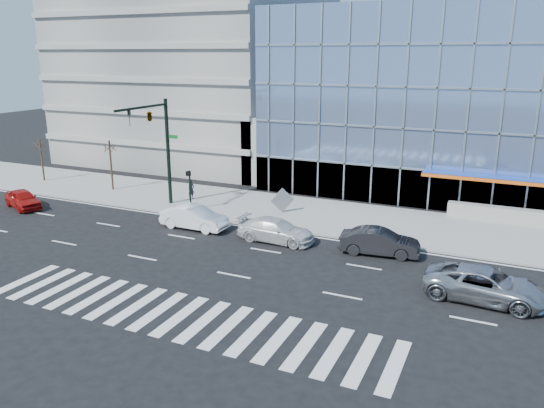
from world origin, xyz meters
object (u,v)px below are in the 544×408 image
at_px(traffic_signal, 155,128).
at_px(ped_signal_post, 189,184).
at_px(silver_suv, 485,285).
at_px(pedestrian, 191,189).
at_px(street_tree_far, 40,145).
at_px(dark_sedan, 380,242).
at_px(street_tree_near, 110,147).
at_px(tilted_panel, 282,200).
at_px(white_sedan, 194,218).
at_px(white_suv, 276,230).
at_px(red_sedan, 23,199).

relative_size(traffic_signal, ped_signal_post, 2.67).
distance_m(silver_suv, pedestrian, 24.21).
xyz_separation_m(ped_signal_post, street_tree_far, (-17.50, 2.56, 1.30)).
bearing_deg(dark_sedan, street_tree_near, 70.62).
bearing_deg(street_tree_far, ped_signal_post, -8.31).
xyz_separation_m(silver_suv, pedestrian, (-22.40, 9.17, 0.17)).
bearing_deg(street_tree_far, silver_suv, -13.39).
bearing_deg(street_tree_far, tilted_panel, -0.57).
bearing_deg(dark_sedan, pedestrian, 64.88).
relative_size(dark_sedan, pedestrian, 2.87).
height_order(traffic_signal, white_sedan, traffic_signal).
relative_size(street_tree_far, white_suv, 0.78).
relative_size(traffic_signal, white_sedan, 1.71).
xyz_separation_m(silver_suv, tilted_panel, (-14.37, 8.88, 0.28)).
distance_m(white_suv, pedestrian, 11.51).
relative_size(ped_signal_post, pedestrian, 1.87).
relative_size(silver_suv, white_suv, 1.15).
bearing_deg(silver_suv, traffic_signal, 78.68).
relative_size(white_suv, dark_sedan, 1.07).
bearing_deg(traffic_signal, dark_sedan, -7.64).
distance_m(silver_suv, white_sedan, 18.75).
relative_size(street_tree_near, silver_suv, 0.75).
bearing_deg(street_tree_near, red_sedan, -111.16).
relative_size(white_sedan, red_sedan, 1.13).
bearing_deg(dark_sedan, silver_suv, -129.98).
bearing_deg(white_sedan, street_tree_far, 74.49).
relative_size(ped_signal_post, street_tree_near, 0.71).
distance_m(ped_signal_post, silver_suv, 21.85).
bearing_deg(traffic_signal, silver_suv, -14.87).
height_order(traffic_signal, pedestrian, traffic_signal).
xyz_separation_m(street_tree_far, white_sedan, (19.86, -5.70, -2.68)).
relative_size(street_tree_near, white_suv, 0.86).
xyz_separation_m(traffic_signal, ped_signal_post, (2.50, 0.37, -4.02)).
bearing_deg(tilted_panel, ped_signal_post, 156.16).
height_order(street_tree_far, silver_suv, street_tree_far).
relative_size(ped_signal_post, street_tree_far, 0.78).
height_order(ped_signal_post, street_tree_near, street_tree_near).
distance_m(street_tree_near, dark_sedan, 25.04).
distance_m(ped_signal_post, pedestrian, 3.29).
relative_size(street_tree_far, red_sedan, 0.94).
height_order(dark_sedan, pedestrian, pedestrian).
height_order(street_tree_far, dark_sedan, street_tree_far).
height_order(street_tree_near, dark_sedan, street_tree_near).
height_order(street_tree_far, white_suv, street_tree_far).
relative_size(traffic_signal, white_suv, 1.62).
relative_size(traffic_signal, dark_sedan, 1.73).
bearing_deg(white_suv, white_sedan, 90.18).
bearing_deg(white_sedan, tilted_panel, -36.16).
height_order(silver_suv, white_sedan, silver_suv).
bearing_deg(white_suv, street_tree_far, 77.75).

